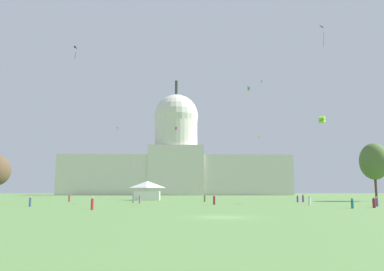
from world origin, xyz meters
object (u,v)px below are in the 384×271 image
(capitol_building, at_px, (176,162))
(kite_green_mid, at_px, (249,88))
(person_purple_edge_west, at_px, (377,202))
(person_maroon_lawn_far_right, at_px, (214,200))
(kite_pink_low, at_px, (135,153))
(kite_black_mid, at_px, (74,49))
(person_teal_aisle_center, at_px, (352,204))
(person_grey_mid_left, at_px, (140,200))
(kite_lime_low, at_px, (322,120))
(person_olive_back_center, at_px, (205,198))
(person_purple_front_right, at_px, (303,199))
(kite_magenta_mid, at_px, (176,128))
(kite_yellow_mid, at_px, (259,137))
(person_red_mid_center, at_px, (69,198))
(person_white_front_left, at_px, (309,201))
(person_denim_front_center, at_px, (30,202))
(kite_cyan_high, at_px, (261,82))
(person_grey_mid_right, at_px, (133,199))
(kite_white_mid, at_px, (229,139))
(event_tent, at_px, (147,191))
(tree_east_near, at_px, (374,161))
(kite_blue_high, at_px, (118,128))
(person_maroon_near_tent, at_px, (374,203))
(person_purple_back_left, at_px, (298,199))
(person_red_near_tree_west, at_px, (92,204))
(kite_violet_mid, at_px, (324,30))

(capitol_building, relative_size, kite_green_mid, 58.45)
(person_purple_edge_west, distance_m, person_maroon_lawn_far_right, 26.35)
(kite_pink_low, bearing_deg, kite_black_mid, 74.52)
(person_teal_aisle_center, xyz_separation_m, person_grey_mid_left, (-31.64, 22.27, 0.09))
(kite_lime_low, bearing_deg, capitol_building, -40.31)
(capitol_building, distance_m, person_olive_back_center, 146.98)
(person_purple_front_right, xyz_separation_m, person_purple_edge_west, (4.08, -23.67, -0.07))
(kite_magenta_mid, xyz_separation_m, kite_yellow_mid, (39.96, 24.85, 0.11))
(person_teal_aisle_center, relative_size, person_red_mid_center, 0.87)
(kite_pink_low, distance_m, kite_black_mid, 25.81)
(person_white_front_left, distance_m, kite_magenta_mid, 99.50)
(person_denim_front_center, relative_size, kite_cyan_high, 0.63)
(person_maroon_lawn_far_right, relative_size, kite_lime_low, 1.10)
(person_purple_front_right, xyz_separation_m, kite_cyan_high, (6.98, 70.00, 46.83))
(person_grey_mid_right, xyz_separation_m, kite_white_mid, (36.83, 132.93, 30.13))
(person_red_mid_center, bearing_deg, kite_yellow_mid, 149.14)
(kite_magenta_mid, bearing_deg, person_denim_front_center, -8.18)
(event_tent, distance_m, tree_east_near, 57.22)
(kite_white_mid, distance_m, kite_black_mid, 143.78)
(person_teal_aisle_center, relative_size, kite_cyan_high, 0.59)
(person_teal_aisle_center, bearing_deg, kite_blue_high, -32.47)
(person_grey_mid_left, xyz_separation_m, kite_cyan_high, (41.61, 78.34, 46.84))
(person_red_mid_center, bearing_deg, kite_cyan_high, 140.97)
(kite_white_mid, height_order, kite_blue_high, kite_blue_high)
(person_white_front_left, height_order, kite_black_mid, kite_black_mid)
(person_maroon_near_tent, relative_size, kite_lime_low, 0.99)
(kite_white_mid, height_order, kite_cyan_high, kite_cyan_high)
(person_teal_aisle_center, bearing_deg, person_purple_back_left, -55.77)
(person_purple_front_right, height_order, kite_yellow_mid, kite_yellow_mid)
(kite_lime_low, relative_size, kite_black_mid, 0.68)
(event_tent, xyz_separation_m, person_teal_aisle_center, (32.56, -50.52, -1.86))
(person_denim_front_center, distance_m, kite_magenta_mid, 102.76)
(person_maroon_lawn_far_right, xyz_separation_m, kite_green_mid, (11.17, 24.50, 27.21))
(person_red_mid_center, bearing_deg, capitol_building, 174.21)
(person_red_near_tree_west, bearing_deg, person_olive_back_center, 142.35)
(capitol_building, height_order, person_grey_mid_right, capitol_building)
(person_purple_back_left, relative_size, person_olive_back_center, 0.94)
(tree_east_near, height_order, person_red_near_tree_west, tree_east_near)
(person_grey_mid_left, distance_m, person_olive_back_center, 17.76)
(kite_white_mid, relative_size, kite_blue_high, 0.34)
(event_tent, height_order, person_red_near_tree_west, event_tent)
(event_tent, height_order, person_maroon_near_tent, event_tent)
(kite_pink_low, distance_m, kite_cyan_high, 99.04)
(person_maroon_near_tent, bearing_deg, person_purple_back_left, 150.63)
(person_purple_edge_west, relative_size, kite_violet_mid, 0.40)
(person_teal_aisle_center, bearing_deg, person_purple_front_right, -58.30)
(person_red_mid_center, xyz_separation_m, kite_cyan_high, (58.96, 64.80, 46.82))
(person_purple_edge_west, height_order, person_maroon_lawn_far_right, person_maroon_lawn_far_right)
(kite_white_mid, bearing_deg, tree_east_near, -170.26)
(person_purple_back_left, height_order, person_maroon_lawn_far_right, person_maroon_lawn_far_right)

